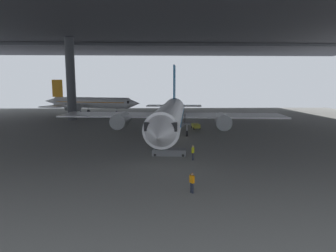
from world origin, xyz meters
TOP-DOWN VIEW (x-y plane):
  - ground_plane at (0.00, 0.00)m, footprint 110.00×110.00m
  - hangar_structure at (-0.10, 13.77)m, footprint 121.00×99.00m
  - airplane_main at (-0.86, -0.76)m, footprint 35.48×36.58m
  - boarding_stairs at (-1.32, -10.90)m, footprint 4.32×1.89m
  - crew_worker_near_nose at (-0.18, -22.70)m, footprint 0.38×0.48m
  - crew_worker_by_stairs at (1.02, -13.24)m, footprint 0.34×0.52m
  - airplane_distant at (-21.04, 36.26)m, footprint 27.65×27.30m
  - baggage_tug at (4.17, 8.72)m, footprint 1.49×2.32m

SIDE VIEW (x-z plane):
  - ground_plane at x=0.00m, z-range 0.00..0.00m
  - baggage_tug at x=4.17m, z-range 0.08..0.98m
  - boarding_stairs at x=-1.32m, z-range -1.60..3.06m
  - crew_worker_near_nose at x=-0.18m, z-range 0.10..1.66m
  - crew_worker_by_stairs at x=1.02m, z-range 0.11..1.71m
  - airplane_distant at x=-21.04m, z-range -1.56..7.61m
  - airplane_main at x=-0.86m, z-range -2.28..9.17m
  - hangar_structure at x=-0.10m, z-range 8.92..28.07m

